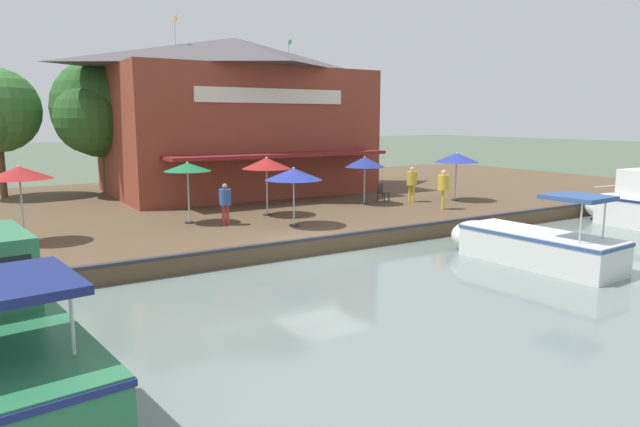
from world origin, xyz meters
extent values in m
plane|color=#4C5B47|center=(0.00, 0.00, 0.00)|extent=(220.00, 220.00, 0.00)
cube|color=brown|center=(-11.00, 0.00, 0.30)|extent=(22.00, 56.00, 0.60)
cube|color=#2D2D33|center=(-0.10, 0.00, 0.65)|extent=(0.20, 50.40, 0.10)
cube|color=brown|center=(-13.55, 2.95, 3.88)|extent=(8.66, 13.12, 6.57)
pyramid|color=#4C474C|center=(-13.55, 2.95, 8.04)|extent=(9.10, 13.77, 1.74)
cube|color=maroon|center=(-8.31, 2.95, 2.90)|extent=(1.80, 11.15, 0.16)
cube|color=silver|center=(-9.17, 2.95, 5.69)|extent=(0.08, 7.87, 0.70)
cylinder|color=silver|center=(-13.55, 6.23, 8.09)|extent=(0.06, 0.06, 1.85)
cube|color=#337547|center=(-13.37, 6.23, 8.87)|extent=(0.36, 0.03, 0.24)
cylinder|color=silver|center=(-13.55, -0.33, 8.45)|extent=(0.06, 0.06, 2.56)
cube|color=orange|center=(-13.37, -0.33, 9.58)|extent=(0.36, 0.03, 0.24)
cylinder|color=#B7B7B7|center=(-4.38, 10.54, 1.69)|extent=(0.06, 0.06, 2.19)
cylinder|color=#2D2D33|center=(-4.38, 10.54, 0.63)|extent=(0.36, 0.36, 0.06)
cone|color=navy|center=(-4.38, 10.54, 2.72)|extent=(2.16, 2.16, 0.45)
cone|color=white|center=(-4.38, 10.54, 2.74)|extent=(1.34, 1.34, 0.36)
sphere|color=white|center=(-4.38, 10.54, 2.95)|extent=(0.08, 0.08, 0.08)
cylinder|color=#B7B7B7|center=(-2.64, 0.42, 1.62)|extent=(0.06, 0.06, 2.03)
cylinder|color=#2D2D33|center=(-2.64, 0.42, 0.63)|extent=(0.36, 0.36, 0.06)
cone|color=navy|center=(-2.64, 0.42, 2.57)|extent=(2.15, 2.15, 0.43)
cone|color=white|center=(-2.64, 0.42, 2.59)|extent=(1.33, 1.33, 0.35)
sphere|color=white|center=(-2.64, 0.42, 2.78)|extent=(0.08, 0.08, 0.08)
cylinder|color=#B7B7B7|center=(-4.74, -8.47, 1.78)|extent=(0.06, 0.06, 2.35)
cylinder|color=#2D2D33|center=(-4.74, -8.47, 0.63)|extent=(0.36, 0.36, 0.06)
cone|color=maroon|center=(-4.74, -8.47, 2.89)|extent=(2.05, 2.05, 0.41)
cone|color=white|center=(-4.74, -8.47, 2.91)|extent=(1.27, 1.27, 0.33)
sphere|color=white|center=(-4.74, -8.47, 3.10)|extent=(0.08, 0.08, 0.08)
cylinder|color=#B7B7B7|center=(-5.30, -2.72, 1.71)|extent=(0.06, 0.06, 2.23)
cylinder|color=#2D2D33|center=(-5.30, -2.72, 0.63)|extent=(0.36, 0.36, 0.06)
cone|color=#19663D|center=(-5.30, -2.72, 2.78)|extent=(1.80, 1.80, 0.32)
cone|color=silver|center=(-5.30, -2.72, 2.80)|extent=(1.12, 1.12, 0.26)
sphere|color=silver|center=(-5.30, -2.72, 2.94)|extent=(0.08, 0.08, 0.08)
cylinder|color=#B7B7B7|center=(-5.36, 0.67, 1.72)|extent=(0.06, 0.06, 2.25)
cylinder|color=#2D2D33|center=(-5.36, 0.67, 0.63)|extent=(0.36, 0.36, 0.06)
cone|color=maroon|center=(-5.36, 0.67, 2.78)|extent=(2.04, 2.04, 0.45)
cone|color=white|center=(-5.36, 0.67, 2.80)|extent=(1.27, 1.27, 0.36)
sphere|color=white|center=(-5.36, 0.67, 3.01)|extent=(0.08, 0.08, 0.08)
cylinder|color=#B7B7B7|center=(-5.78, 5.99, 1.63)|extent=(0.06, 0.06, 2.07)
cylinder|color=#2D2D33|center=(-5.78, 5.99, 0.63)|extent=(0.36, 0.36, 0.06)
cone|color=navy|center=(-5.78, 5.99, 2.60)|extent=(1.92, 1.92, 0.47)
cone|color=yellow|center=(-5.78, 5.99, 2.62)|extent=(1.19, 1.19, 0.37)
sphere|color=yellow|center=(-5.78, 5.99, 2.83)|extent=(0.08, 0.08, 0.08)
cube|color=#2D2D33|center=(-5.91, 7.60, 0.81)|extent=(0.05, 0.05, 0.42)
cube|color=#2D2D33|center=(-5.80, 7.21, 0.81)|extent=(0.05, 0.05, 0.42)
cube|color=#2D2D33|center=(-6.30, 7.48, 0.81)|extent=(0.05, 0.05, 0.42)
cube|color=#2D2D33|center=(-6.18, 7.10, 0.81)|extent=(0.05, 0.05, 0.42)
cube|color=#2D2D33|center=(-6.05, 7.35, 1.03)|extent=(0.55, 0.55, 0.05)
cube|color=#2D2D33|center=(-6.24, 7.29, 1.25)|extent=(0.16, 0.43, 0.40)
cylinder|color=gold|center=(-5.25, 8.35, 1.01)|extent=(0.13, 0.13, 0.83)
cylinder|color=gold|center=(-5.12, 8.45, 1.01)|extent=(0.13, 0.13, 0.83)
cylinder|color=gold|center=(-5.18, 8.40, 1.76)|extent=(0.48, 0.48, 0.66)
sphere|color=tan|center=(-5.18, 8.40, 2.20)|extent=(0.22, 0.22, 0.22)
cylinder|color=gold|center=(-2.62, 8.01, 1.03)|extent=(0.13, 0.13, 0.86)
cylinder|color=gold|center=(-2.75, 8.13, 1.03)|extent=(0.13, 0.13, 0.86)
cylinder|color=gold|center=(-2.68, 8.07, 1.80)|extent=(0.50, 0.50, 0.68)
sphere|color=#DBB28E|center=(-2.68, 8.07, 2.25)|extent=(0.23, 0.23, 0.23)
cylinder|color=#B23338|center=(-4.22, -1.76, 0.99)|extent=(0.13, 0.13, 0.77)
cylinder|color=#B23338|center=(-4.19, -1.60, 0.99)|extent=(0.13, 0.13, 0.77)
cylinder|color=#2D5193|center=(-4.20, -1.68, 1.67)|extent=(0.45, 0.45, 0.61)
sphere|color=#9E7051|center=(-4.20, -1.68, 2.08)|extent=(0.21, 0.21, 0.21)
cube|color=silver|center=(4.69, 5.06, 0.60)|extent=(4.96, 2.13, 1.05)
ellipsoid|color=silver|center=(2.27, 4.89, 0.60)|extent=(1.83, 1.82, 1.05)
cube|color=#2D4C84|center=(4.69, 5.06, 1.05)|extent=(5.02, 2.18, 0.10)
cube|color=#2D4C84|center=(5.83, 5.14, 2.33)|extent=(1.76, 1.64, 0.13)
cylinder|color=silver|center=(6.28, 5.80, 1.73)|extent=(0.05, 0.05, 1.21)
cylinder|color=silver|center=(6.37, 4.55, 1.73)|extent=(0.05, 0.05, 1.21)
ellipsoid|color=white|center=(1.29, 14.60, 0.70)|extent=(2.37, 2.60, 1.24)
cylinder|color=silver|center=(1.04, 14.62, 1.62)|extent=(0.20, 2.05, 0.04)
cylinder|color=silver|center=(7.66, -8.83, 1.85)|extent=(0.05, 0.05, 0.99)
cylinder|color=brown|center=(-16.23, -3.53, 1.90)|extent=(0.30, 0.30, 2.61)
sphere|color=#285623|center=(-16.23, -3.53, 5.15)|extent=(5.20, 5.20, 5.20)
sphere|color=#285623|center=(-15.19, -4.31, 4.64)|extent=(3.64, 3.64, 3.64)
cylinder|color=brown|center=(-17.64, -8.35, 2.01)|extent=(0.35, 0.35, 2.83)
camera|label=1|loc=(15.80, -9.88, 4.58)|focal=32.00mm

